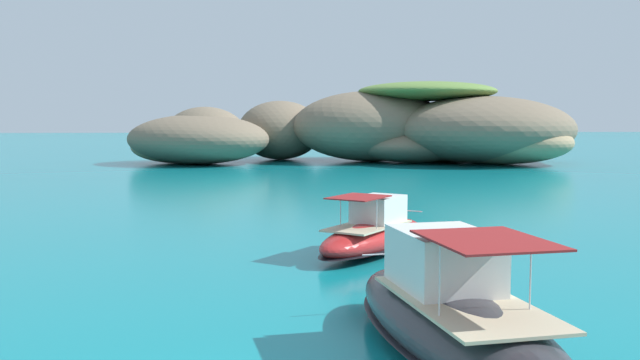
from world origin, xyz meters
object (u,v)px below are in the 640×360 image
(islet_large, at_px, (439,131))
(islet_small, at_px, (224,136))
(motorboat_charcoal, at_px, (450,316))
(motorboat_red, at_px, (374,234))

(islet_large, distance_m, islet_small, 22.48)
(islet_small, height_order, motorboat_charcoal, islet_small)
(motorboat_red, bearing_deg, motorboat_charcoal, -90.78)
(islet_small, height_order, motorboat_red, islet_small)
(motorboat_red, bearing_deg, islet_large, 73.59)
(islet_large, bearing_deg, motorboat_red, -106.41)
(islet_small, distance_m, motorboat_red, 49.98)
(islet_small, bearing_deg, motorboat_red, -80.65)
(islet_large, bearing_deg, islet_small, 178.59)
(islet_large, xyz_separation_m, islet_small, (-22.46, 0.55, -0.53))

